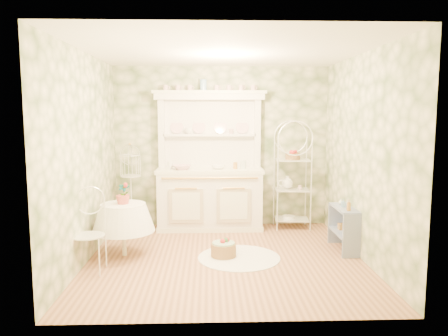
{
  "coord_description": "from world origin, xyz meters",
  "views": [
    {
      "loc": [
        -0.21,
        -5.62,
        1.92
      ],
      "look_at": [
        0.0,
        0.5,
        1.15
      ],
      "focal_mm": 35.0,
      "sensor_mm": 36.0,
      "label": 1
    }
  ],
  "objects_px": {
    "side_shelf": "(344,228)",
    "round_table": "(124,233)",
    "cafe_chair": "(88,232)",
    "birdcage_stand": "(131,190)",
    "floor_basket": "(224,250)",
    "bakers_rack": "(292,173)",
    "kitchen_dresser": "(210,161)"
  },
  "relations": [
    {
      "from": "side_shelf",
      "to": "cafe_chair",
      "type": "height_order",
      "value": "cafe_chair"
    },
    {
      "from": "bakers_rack",
      "to": "side_shelf",
      "type": "distance_m",
      "value": 1.47
    },
    {
      "from": "side_shelf",
      "to": "round_table",
      "type": "xyz_separation_m",
      "value": [
        -3.05,
        -0.13,
        0.0
      ]
    },
    {
      "from": "kitchen_dresser",
      "to": "bakers_rack",
      "type": "relative_size",
      "value": 1.22
    },
    {
      "from": "round_table",
      "to": "birdcage_stand",
      "type": "height_order",
      "value": "birdcage_stand"
    },
    {
      "from": "kitchen_dresser",
      "to": "cafe_chair",
      "type": "bearing_deg",
      "value": -127.07
    },
    {
      "from": "cafe_chair",
      "to": "floor_basket",
      "type": "bearing_deg",
      "value": -6.9
    },
    {
      "from": "bakers_rack",
      "to": "side_shelf",
      "type": "relative_size",
      "value": 2.54
    },
    {
      "from": "birdcage_stand",
      "to": "floor_basket",
      "type": "distance_m",
      "value": 2.09
    },
    {
      "from": "side_shelf",
      "to": "birdcage_stand",
      "type": "distance_m",
      "value": 3.38
    },
    {
      "from": "side_shelf",
      "to": "floor_basket",
      "type": "bearing_deg",
      "value": -178.71
    },
    {
      "from": "cafe_chair",
      "to": "round_table",
      "type": "bearing_deg",
      "value": 38.89
    },
    {
      "from": "round_table",
      "to": "bakers_rack",
      "type": "bearing_deg",
      "value": 28.28
    },
    {
      "from": "bakers_rack",
      "to": "side_shelf",
      "type": "bearing_deg",
      "value": -62.47
    },
    {
      "from": "side_shelf",
      "to": "bakers_rack",
      "type": "bearing_deg",
      "value": 105.55
    },
    {
      "from": "bakers_rack",
      "to": "floor_basket",
      "type": "relative_size",
      "value": 6.29
    },
    {
      "from": "bakers_rack",
      "to": "round_table",
      "type": "relative_size",
      "value": 2.96
    },
    {
      "from": "side_shelf",
      "to": "floor_basket",
      "type": "distance_m",
      "value": 1.73
    },
    {
      "from": "side_shelf",
      "to": "birdcage_stand",
      "type": "bearing_deg",
      "value": 153.57
    },
    {
      "from": "side_shelf",
      "to": "cafe_chair",
      "type": "distance_m",
      "value": 3.44
    },
    {
      "from": "cafe_chair",
      "to": "floor_basket",
      "type": "height_order",
      "value": "cafe_chair"
    },
    {
      "from": "birdcage_stand",
      "to": "floor_basket",
      "type": "bearing_deg",
      "value": -43.24
    },
    {
      "from": "kitchen_dresser",
      "to": "birdcage_stand",
      "type": "height_order",
      "value": "kitchen_dresser"
    },
    {
      "from": "kitchen_dresser",
      "to": "floor_basket",
      "type": "relative_size",
      "value": 7.69
    },
    {
      "from": "kitchen_dresser",
      "to": "round_table",
      "type": "distance_m",
      "value": 1.97
    },
    {
      "from": "kitchen_dresser",
      "to": "birdcage_stand",
      "type": "bearing_deg",
      "value": -176.07
    },
    {
      "from": "kitchen_dresser",
      "to": "floor_basket",
      "type": "bearing_deg",
      "value": -83.07
    },
    {
      "from": "cafe_chair",
      "to": "floor_basket",
      "type": "distance_m",
      "value": 1.78
    },
    {
      "from": "birdcage_stand",
      "to": "round_table",
      "type": "bearing_deg",
      "value": -84.67
    },
    {
      "from": "kitchen_dresser",
      "to": "floor_basket",
      "type": "xyz_separation_m",
      "value": [
        0.18,
        -1.46,
        -1.05
      ]
    },
    {
      "from": "bakers_rack",
      "to": "birdcage_stand",
      "type": "xyz_separation_m",
      "value": [
        -2.66,
        -0.1,
        -0.26
      ]
    },
    {
      "from": "cafe_chair",
      "to": "birdcage_stand",
      "type": "height_order",
      "value": "birdcage_stand"
    }
  ]
}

